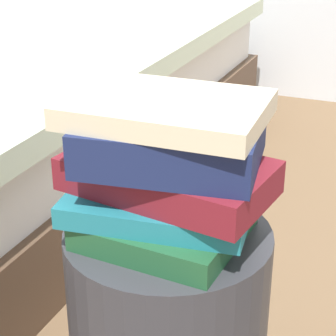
{
  "coord_description": "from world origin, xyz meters",
  "views": [
    {
      "loc": [
        0.31,
        -0.77,
        0.92
      ],
      "look_at": [
        0.0,
        0.0,
        0.53
      ],
      "focal_mm": 67.94,
      "sensor_mm": 36.0,
      "label": 1
    }
  ],
  "objects_px": {
    "book_maroon": "(169,176)",
    "book_teal": "(163,198)",
    "book_forest": "(163,224)",
    "book_cream": "(168,109)",
    "book_navy": "(171,142)"
  },
  "relations": [
    {
      "from": "book_maroon",
      "to": "book_teal",
      "type": "bearing_deg",
      "value": 165.95
    },
    {
      "from": "book_forest",
      "to": "book_cream",
      "type": "xyz_separation_m",
      "value": [
        0.01,
        0.0,
        0.18
      ]
    },
    {
      "from": "book_navy",
      "to": "book_cream",
      "type": "xyz_separation_m",
      "value": [
        -0.0,
        -0.0,
        0.05
      ]
    },
    {
      "from": "book_forest",
      "to": "book_navy",
      "type": "height_order",
      "value": "book_navy"
    },
    {
      "from": "book_forest",
      "to": "book_teal",
      "type": "relative_size",
      "value": 0.83
    },
    {
      "from": "book_forest",
      "to": "book_teal",
      "type": "distance_m",
      "value": 0.04
    },
    {
      "from": "book_teal",
      "to": "book_navy",
      "type": "relative_size",
      "value": 1.08
    },
    {
      "from": "book_forest",
      "to": "book_navy",
      "type": "xyz_separation_m",
      "value": [
        0.01,
        0.0,
        0.13
      ]
    },
    {
      "from": "book_teal",
      "to": "book_maroon",
      "type": "height_order",
      "value": "book_maroon"
    },
    {
      "from": "book_teal",
      "to": "book_cream",
      "type": "bearing_deg",
      "value": -47.79
    },
    {
      "from": "book_forest",
      "to": "book_navy",
      "type": "relative_size",
      "value": 0.9
    },
    {
      "from": "book_cream",
      "to": "book_teal",
      "type": "bearing_deg",
      "value": 137.38
    },
    {
      "from": "book_maroon",
      "to": "book_cream",
      "type": "xyz_separation_m",
      "value": [
        0.0,
        -0.01,
        0.1
      ]
    },
    {
      "from": "book_navy",
      "to": "book_teal",
      "type": "bearing_deg",
      "value": 141.64
    },
    {
      "from": "book_teal",
      "to": "book_navy",
      "type": "bearing_deg",
      "value": -37.05
    }
  ]
}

